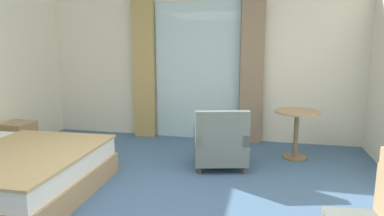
{
  "coord_description": "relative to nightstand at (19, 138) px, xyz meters",
  "views": [
    {
      "loc": [
        1.23,
        -2.93,
        1.71
      ],
      "look_at": [
        0.45,
        0.55,
        1.04
      ],
      "focal_mm": 30.91,
      "sensor_mm": 36.0,
      "label": 1
    }
  ],
  "objects": [
    {
      "name": "armchair_by_window",
      "position": [
        3.27,
        0.04,
        0.09
      ],
      "size": [
        0.87,
        0.84,
        0.87
      ],
      "color": "slate",
      "rests_on": "ground"
    },
    {
      "name": "round_cafe_table",
      "position": [
        4.35,
        0.72,
        0.3
      ],
      "size": [
        0.67,
        0.67,
        0.75
      ],
      "color": "tan",
      "rests_on": "ground"
    },
    {
      "name": "desk_chair",
      "position": [
        4.65,
        -2.05,
        0.29
      ],
      "size": [
        0.46,
        0.49,
        0.98
      ],
      "color": "slate",
      "rests_on": "ground"
    },
    {
      "name": "curtain_panel_left",
      "position": [
        1.62,
        1.44,
        1.05
      ],
      "size": [
        0.4,
        0.1,
        2.61
      ],
      "primitive_type": "cube",
      "color": "tan",
      "rests_on": "ground"
    },
    {
      "name": "balcony_glass_door",
      "position": [
        2.62,
        1.54,
        1.0
      ],
      "size": [
        1.57,
        0.02,
        2.51
      ],
      "primitive_type": "cube",
      "color": "silver",
      "rests_on": "ground"
    },
    {
      "name": "curtain_panel_right",
      "position": [
        3.62,
        1.44,
        1.05
      ],
      "size": [
        0.4,
        0.1,
        2.61
      ],
      "primitive_type": "cube",
      "color": "#897056",
      "rests_on": "ground"
    },
    {
      "name": "nightstand",
      "position": [
        0.0,
        0.0,
        0.0
      ],
      "size": [
        0.41,
        0.44,
        0.51
      ],
      "color": "tan",
      "rests_on": "ground"
    },
    {
      "name": "wall_back",
      "position": [
        2.64,
        1.62,
        1.17
      ],
      "size": [
        6.02,
        0.12,
        2.86
      ],
      "primitive_type": "cube",
      "color": "silver",
      "rests_on": "ground"
    }
  ]
}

